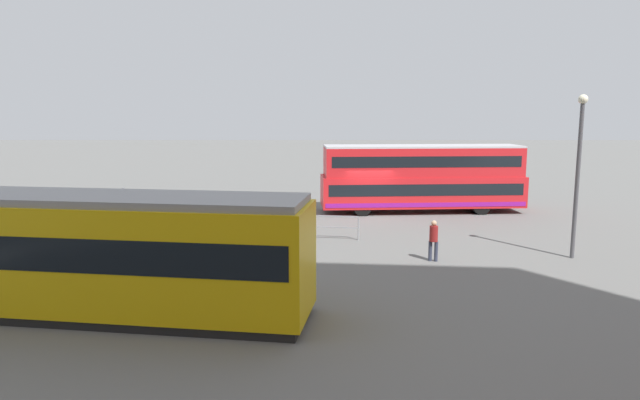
{
  "coord_description": "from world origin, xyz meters",
  "views": [
    {
      "loc": [
        2.62,
        30.62,
        5.7
      ],
      "look_at": [
        2.69,
        6.44,
        1.86
      ],
      "focal_mm": 31.74,
      "sensor_mm": 36.0,
      "label": 1
    }
  ],
  "objects_px": {
    "info_sign": "(124,203)",
    "street_lamp": "(579,163)",
    "pedestrian_near_railing": "(272,218)",
    "tram_yellow": "(80,252)",
    "pedestrian_crossing": "(434,238)",
    "double_decker_bus": "(422,178)"
  },
  "relations": [
    {
      "from": "double_decker_bus",
      "to": "pedestrian_crossing",
      "type": "xyz_separation_m",
      "value": [
        1.39,
        10.74,
        -1.02
      ]
    },
    {
      "from": "tram_yellow",
      "to": "pedestrian_crossing",
      "type": "height_order",
      "value": "tram_yellow"
    },
    {
      "from": "tram_yellow",
      "to": "info_sign",
      "type": "xyz_separation_m",
      "value": [
        2.21,
        -9.95,
        -0.26
      ]
    },
    {
      "from": "double_decker_bus",
      "to": "pedestrian_crossing",
      "type": "bearing_deg",
      "value": 82.63
    },
    {
      "from": "double_decker_bus",
      "to": "info_sign",
      "type": "xyz_separation_m",
      "value": [
        14.65,
        6.41,
        -0.41
      ]
    },
    {
      "from": "pedestrian_crossing",
      "to": "pedestrian_near_railing",
      "type": "bearing_deg",
      "value": -25.93
    },
    {
      "from": "double_decker_bus",
      "to": "tram_yellow",
      "type": "relative_size",
      "value": 0.87
    },
    {
      "from": "pedestrian_near_railing",
      "to": "pedestrian_crossing",
      "type": "xyz_separation_m",
      "value": [
        -6.44,
        3.13,
        -0.15
      ]
    },
    {
      "from": "pedestrian_near_railing",
      "to": "pedestrian_crossing",
      "type": "height_order",
      "value": "pedestrian_near_railing"
    },
    {
      "from": "tram_yellow",
      "to": "street_lamp",
      "type": "relative_size",
      "value": 2.11
    },
    {
      "from": "tram_yellow",
      "to": "pedestrian_near_railing",
      "type": "height_order",
      "value": "tram_yellow"
    },
    {
      "from": "pedestrian_crossing",
      "to": "info_sign",
      "type": "height_order",
      "value": "info_sign"
    },
    {
      "from": "pedestrian_crossing",
      "to": "info_sign",
      "type": "bearing_deg",
      "value": -18.09
    },
    {
      "from": "pedestrian_crossing",
      "to": "street_lamp",
      "type": "xyz_separation_m",
      "value": [
        -5.54,
        -0.5,
        2.81
      ]
    },
    {
      "from": "pedestrian_near_railing",
      "to": "info_sign",
      "type": "relative_size",
      "value": 0.81
    },
    {
      "from": "info_sign",
      "to": "street_lamp",
      "type": "xyz_separation_m",
      "value": [
        -18.79,
        3.84,
        2.2
      ]
    },
    {
      "from": "tram_yellow",
      "to": "pedestrian_near_railing",
      "type": "bearing_deg",
      "value": -117.73
    },
    {
      "from": "pedestrian_crossing",
      "to": "info_sign",
      "type": "xyz_separation_m",
      "value": [
        13.26,
        -4.33,
        0.61
      ]
    },
    {
      "from": "double_decker_bus",
      "to": "pedestrian_crossing",
      "type": "relative_size",
      "value": 7.25
    },
    {
      "from": "pedestrian_near_railing",
      "to": "pedestrian_crossing",
      "type": "relative_size",
      "value": 1.14
    },
    {
      "from": "pedestrian_near_railing",
      "to": "info_sign",
      "type": "bearing_deg",
      "value": -9.98
    },
    {
      "from": "info_sign",
      "to": "street_lamp",
      "type": "distance_m",
      "value": 19.31
    }
  ]
}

